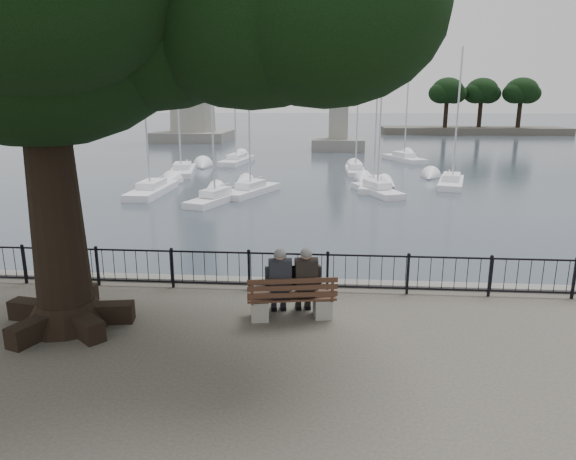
# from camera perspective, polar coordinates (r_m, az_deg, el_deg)

# --- Properties ---
(harbor) EXTENTS (260.00, 260.00, 1.20)m
(harbor) POSITION_cam_1_polar(r_m,az_deg,el_deg) (13.88, 0.16, -7.91)
(harbor) COLOR slate
(harbor) RESTS_ON ground
(railing) EXTENTS (22.06, 0.06, 1.00)m
(railing) POSITION_cam_1_polar(r_m,az_deg,el_deg) (13.04, 0.00, -4.43)
(railing) COLOR black
(railing) RESTS_ON ground
(bench) EXTENTS (2.03, 0.91, 1.04)m
(bench) POSITION_cam_1_polar(r_m,az_deg,el_deg) (11.51, 0.40, -8.12)
(bench) COLOR gray
(bench) RESTS_ON ground
(person_left) EXTENTS (0.54, 0.87, 1.64)m
(person_left) POSITION_cam_1_polar(r_m,az_deg,el_deg) (11.45, -0.93, -6.12)
(person_left) COLOR black
(person_left) RESTS_ON ground
(person_right) EXTENTS (0.54, 0.87, 1.64)m
(person_right) POSITION_cam_1_polar(r_m,az_deg,el_deg) (11.50, 1.93, -6.03)
(person_right) COLOR black
(person_right) RESTS_ON ground
(lighthouse) EXTENTS (9.99, 9.99, 30.56)m
(lighthouse) POSITION_cam_1_polar(r_m,az_deg,el_deg) (74.61, -10.89, 19.64)
(lighthouse) COLOR slate
(lighthouse) RESTS_ON ground
(lion_monument) EXTENTS (5.84, 5.84, 8.66)m
(lion_monument) POSITION_cam_1_polar(r_m,az_deg,el_deg) (59.86, 5.58, 10.90)
(lion_monument) COLOR slate
(lion_monument) RESTS_ON ground
(sailboat_a) EXTENTS (1.67, 5.82, 10.90)m
(sailboat_a) POSITION_cam_1_polar(r_m,az_deg,el_deg) (33.04, -14.88, 4.42)
(sailboat_a) COLOR white
(sailboat_a) RESTS_ON ground
(sailboat_b) EXTENTS (3.24, 5.26, 10.92)m
(sailboat_b) POSITION_cam_1_polar(r_m,az_deg,el_deg) (32.00, -4.13, 4.59)
(sailboat_b) COLOR white
(sailboat_b) RESTS_ON ground
(sailboat_c) EXTENTS (3.09, 5.07, 10.46)m
(sailboat_c) POSITION_cam_1_polar(r_m,az_deg,el_deg) (32.51, 9.86, 4.56)
(sailboat_c) COLOR white
(sailboat_c) RESTS_ON ground
(sailboat_d) EXTENTS (2.88, 5.65, 9.18)m
(sailboat_d) POSITION_cam_1_polar(r_m,az_deg,el_deg) (36.71, 17.67, 5.14)
(sailboat_d) COLOR white
(sailboat_d) RESTS_ON ground
(sailboat_e) EXTENTS (2.90, 6.41, 14.37)m
(sailboat_e) POSITION_cam_1_polar(r_m,az_deg,el_deg) (41.44, -11.64, 6.66)
(sailboat_e) COLOR white
(sailboat_e) RESTS_ON ground
(sailboat_f) EXTENTS (1.47, 4.99, 9.71)m
(sailboat_f) POSITION_cam_1_polar(r_m,az_deg,el_deg) (41.31, 7.50, 6.69)
(sailboat_f) COLOR white
(sailboat_f) RESTS_ON ground
(sailboat_g) EXTENTS (3.68, 6.03, 11.46)m
(sailboat_g) POSITION_cam_1_polar(r_m,az_deg,el_deg) (50.27, 12.72, 7.85)
(sailboat_g) COLOR white
(sailboat_g) RESTS_ON ground
(sailboat_h) EXTENTS (2.50, 6.27, 13.28)m
(sailboat_h) POSITION_cam_1_polar(r_m,az_deg,el_deg) (47.54, -5.72, 7.82)
(sailboat_h) COLOR white
(sailboat_h) RESTS_ON ground
(sailboat_i) EXTENTS (2.87, 5.01, 10.05)m
(sailboat_i) POSITION_cam_1_polar(r_m,az_deg,el_deg) (29.64, -8.01, 3.67)
(sailboat_i) COLOR white
(sailboat_i) RESTS_ON ground
(sailboat_j) EXTENTS (2.26, 4.97, 10.85)m
(sailboat_j) POSITION_cam_1_polar(r_m,az_deg,el_deg) (34.24, 9.44, 5.09)
(sailboat_j) COLOR white
(sailboat_j) RESTS_ON ground
(far_shore) EXTENTS (30.00, 8.60, 9.18)m
(far_shore) POSITION_cam_1_polar(r_m,az_deg,el_deg) (92.60, 20.39, 12.45)
(far_shore) COLOR #423F37
(far_shore) RESTS_ON ground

